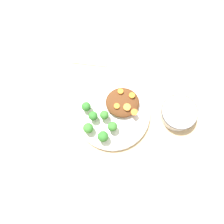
# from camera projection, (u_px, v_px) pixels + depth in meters

# --- Properties ---
(ground_plane) EXTENTS (4.00, 4.00, 0.00)m
(ground_plane) POSITION_uv_depth(u_px,v_px,m) (112.00, 114.00, 0.84)
(ground_plane) COLOR tan
(plate) EXTENTS (0.28, 0.28, 0.02)m
(plate) POSITION_uv_depth(u_px,v_px,m) (112.00, 114.00, 0.83)
(plate) COLOR white
(plate) RESTS_ON ground_plane
(dip_bowl) EXTENTS (0.13, 0.13, 0.05)m
(dip_bowl) POSITION_uv_depth(u_px,v_px,m) (178.00, 112.00, 0.82)
(dip_bowl) COLOR silver
(dip_bowl) RESTS_ON ground_plane
(stew_mound) EXTENTS (0.13, 0.12, 0.03)m
(stew_mound) POSITION_uv_depth(u_px,v_px,m) (122.00, 102.00, 0.82)
(stew_mound) COLOR #5B3319
(stew_mound) RESTS_ON plate
(broccoli_floret_0) EXTENTS (0.04, 0.04, 0.05)m
(broccoli_floret_0) POSITION_uv_depth(u_px,v_px,m) (113.00, 127.00, 0.78)
(broccoli_floret_0) COLOR #7FA85B
(broccoli_floret_0) RESTS_ON plate
(broccoli_floret_1) EXTENTS (0.04, 0.04, 0.05)m
(broccoli_floret_1) POSITION_uv_depth(u_px,v_px,m) (102.00, 137.00, 0.77)
(broccoli_floret_1) COLOR #759E51
(broccoli_floret_1) RESTS_ON plate
(broccoli_floret_2) EXTENTS (0.04, 0.04, 0.05)m
(broccoli_floret_2) POSITION_uv_depth(u_px,v_px,m) (86.00, 107.00, 0.81)
(broccoli_floret_2) COLOR #7FA85B
(broccoli_floret_2) RESTS_ON plate
(broccoli_floret_3) EXTENTS (0.03, 0.03, 0.05)m
(broccoli_floret_3) POSITION_uv_depth(u_px,v_px,m) (104.00, 115.00, 0.79)
(broccoli_floret_3) COLOR #7FA85B
(broccoli_floret_3) RESTS_ON plate
(broccoli_floret_4) EXTENTS (0.03, 0.03, 0.05)m
(broccoli_floret_4) POSITION_uv_depth(u_px,v_px,m) (92.00, 116.00, 0.79)
(broccoli_floret_4) COLOR #759E51
(broccoli_floret_4) RESTS_ON plate
(broccoli_floret_5) EXTENTS (0.04, 0.04, 0.05)m
(broccoli_floret_5) POSITION_uv_depth(u_px,v_px,m) (88.00, 128.00, 0.78)
(broccoli_floret_5) COLOR #759E51
(broccoli_floret_5) RESTS_ON plate
(carrot_slice_0) EXTENTS (0.03, 0.03, 0.01)m
(carrot_slice_0) POSITION_uv_depth(u_px,v_px,m) (126.00, 107.00, 0.79)
(carrot_slice_0) COLOR orange
(carrot_slice_0) RESTS_ON stew_mound
(carrot_slice_1) EXTENTS (0.02, 0.02, 0.00)m
(carrot_slice_1) POSITION_uv_depth(u_px,v_px,m) (116.00, 106.00, 0.80)
(carrot_slice_1) COLOR orange
(carrot_slice_1) RESTS_ON stew_mound
(carrot_slice_2) EXTENTS (0.02, 0.02, 0.01)m
(carrot_slice_2) POSITION_uv_depth(u_px,v_px,m) (131.00, 95.00, 0.81)
(carrot_slice_2) COLOR orange
(carrot_slice_2) RESTS_ON stew_mound
(carrot_slice_3) EXTENTS (0.02, 0.02, 0.01)m
(carrot_slice_3) POSITION_uv_depth(u_px,v_px,m) (134.00, 112.00, 0.79)
(carrot_slice_3) COLOR orange
(carrot_slice_3) RESTS_ON stew_mound
(carrot_slice_4) EXTENTS (0.02, 0.02, 0.01)m
(carrot_slice_4) POSITION_uv_depth(u_px,v_px,m) (120.00, 91.00, 0.81)
(carrot_slice_4) COLOR orange
(carrot_slice_4) RESTS_ON stew_mound
(napkin) EXTENTS (0.16, 0.11, 0.01)m
(napkin) POSITION_uv_depth(u_px,v_px,m) (89.00, 54.00, 0.91)
(napkin) COLOR beige
(napkin) RESTS_ON ground_plane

